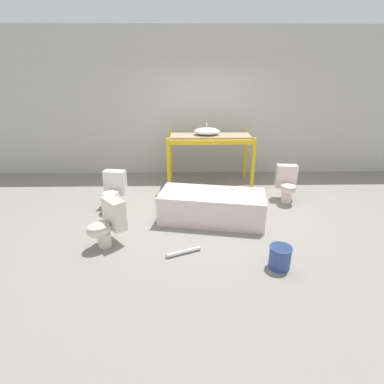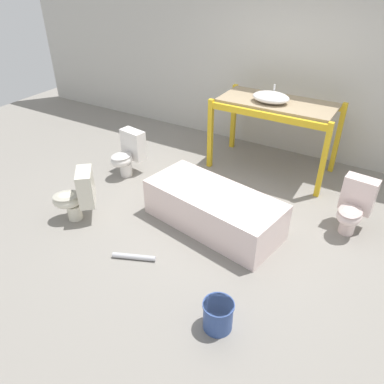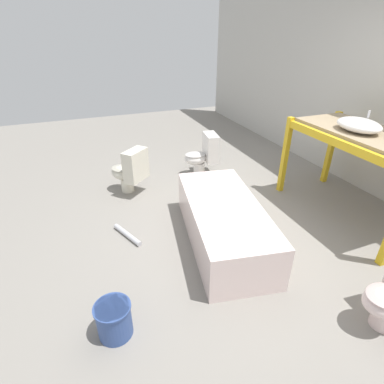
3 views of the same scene
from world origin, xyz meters
name	(u,v)px [view 1 (image 1 of 3)]	position (x,y,z in m)	size (l,w,h in m)	color
ground_plane	(207,208)	(0.00, 0.00, 0.00)	(12.00, 12.00, 0.00)	gray
warehouse_wall_rear	(203,104)	(0.00, 2.08, 1.60)	(10.80, 0.08, 3.20)	beige
shelving_rack	(210,142)	(0.12, 1.29, 0.92)	(1.77, 0.89, 1.09)	gold
sink_basin	(207,131)	(0.05, 1.19, 1.16)	(0.53, 0.39, 0.23)	white
bathtub_main	(212,205)	(0.04, -0.45, 0.28)	(1.79, 1.03, 0.48)	silver
toilet_near	(287,183)	(1.51, 0.32, 0.35)	(0.39, 0.55, 0.67)	silver
toilet_far	(107,222)	(-1.48, -1.18, 0.35)	(0.61, 0.59, 0.67)	silver
toilet_extra	(113,190)	(-1.67, 0.05, 0.35)	(0.41, 0.56, 0.67)	white
bucket_white	(280,257)	(0.78, -1.77, 0.16)	(0.29, 0.29, 0.29)	#334C8C
loose_pipe	(184,252)	(-0.42, -1.45, 0.03)	(0.47, 0.24, 0.06)	#B7B7BC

